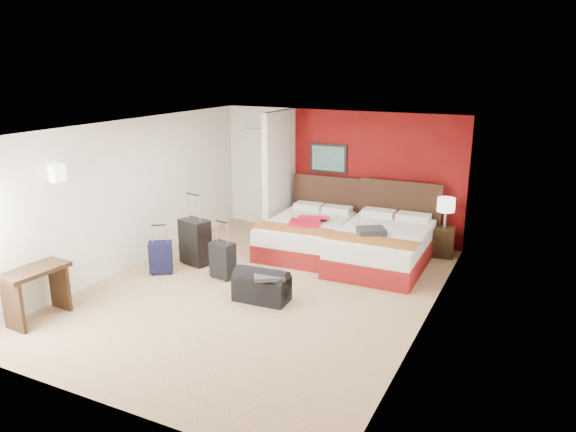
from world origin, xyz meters
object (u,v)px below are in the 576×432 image
Objects in this scene: suitcase_charcoal at (223,261)px; table_lamp at (445,213)px; red_suitcase_open at (309,220)px; suitcase_black at (195,243)px; desk at (37,294)px; nightstand at (443,242)px; bed_left at (306,236)px; suitcase_navy at (161,259)px; bed_right at (381,248)px; duffel_bag at (262,287)px.

table_lamp is at bearing 51.44° from suitcase_charcoal.
suitcase_charcoal is (-0.77, -1.71, -0.34)m from red_suitcase_open.
suitcase_black is 0.87× the size of desk.
desk is (-4.45, -5.01, 0.11)m from nightstand.
bed_left is 3.77× the size of suitcase_navy.
suitcase_black is 2.78m from desk.
bed_right is 4.07× the size of suitcase_navy.
suitcase_charcoal is 1.09m from duffel_bag.
red_suitcase_open is 1.90m from suitcase_charcoal.
red_suitcase_open reaches higher than bed_left.
suitcase_black is at bearing -155.45° from nightstand.
desk is (-2.22, -4.06, -0.26)m from red_suitcase_open.
bed_left is 4.67m from desk.
bed_left is 3.69× the size of nightstand.
bed_right is at bearing 58.98° from duffel_bag.
bed_right is at bearing 39.40° from suitcase_black.
bed_left is 2.31m from duffel_bag.
suitcase_charcoal reaches higher than nightstand.
bed_right is 2.86× the size of red_suitcase_open.
desk is at bearing -145.50° from duffel_bag.
suitcase_black reaches higher than duffel_bag.
suitcase_navy is 0.65× the size of duffel_bag.
bed_right is 1.37m from table_lamp.
bed_left reaches higher than suitcase_navy.
table_lamp is 0.97× the size of suitcase_charcoal.
desk is (-1.45, -2.36, 0.08)m from suitcase_charcoal.
red_suitcase_open is 2.71m from suitcase_navy.
bed_right is 3.80× the size of table_lamp.
duffel_bag is at bearing -40.00° from suitcase_navy.
suitcase_navy is at bearing -148.91° from bed_right.
table_lamp is 6.71m from desk.
nightstand is (0.87, 0.95, -0.05)m from bed_right.
duffel_bag is (0.31, -2.28, -0.09)m from bed_left.
table_lamp reaches higher than desk.
suitcase_black is at bearing -155.76° from bed_right.
nightstand is 4.00m from suitcase_charcoal.
suitcase_charcoal is 1.11× the size of suitcase_navy.
bed_left is 3.51× the size of table_lamp.
nightstand reaches higher than duffel_bag.
bed_left is at bearing 67.12° from desk.
suitcase_navy is (-4.03, -2.93, -0.55)m from table_lamp.
suitcase_black is (-3.77, -2.32, -0.42)m from table_lamp.
suitcase_black is 0.68m from suitcase_navy.
table_lamp is 5.02m from suitcase_navy.
suitcase_navy is (-0.26, -0.62, -0.13)m from suitcase_black.
bed_right reaches higher than suitcase_navy.
bed_left is 2.45× the size of duffel_bag.
suitcase_navy is at bearing 82.78° from desk.
suitcase_charcoal is at bearing 150.84° from duffel_bag.
duffel_bag is at bearing -118.79° from bed_right.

